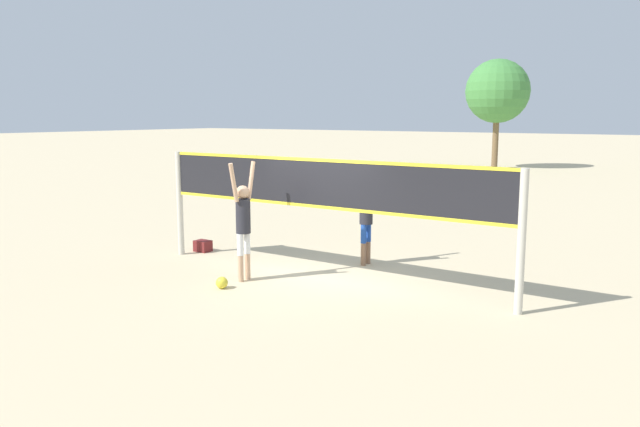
{
  "coord_description": "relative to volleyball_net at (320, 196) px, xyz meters",
  "views": [
    {
      "loc": [
        6.66,
        -9.75,
        3.16
      ],
      "look_at": [
        0.0,
        0.0,
        1.29
      ],
      "focal_mm": 35.0,
      "sensor_mm": 36.0,
      "label": 1
    }
  ],
  "objects": [
    {
      "name": "volleyball_net",
      "position": [
        0.0,
        0.0,
        0.0
      ],
      "size": [
        7.84,
        0.14,
        2.35
      ],
      "color": "beige",
      "rests_on": "ground_plane"
    },
    {
      "name": "ground_plane",
      "position": [
        0.0,
        0.0,
        -1.63
      ],
      "size": [
        200.0,
        200.0,
        0.0
      ],
      "primitive_type": "plane",
      "color": "beige"
    },
    {
      "name": "player_spiker",
      "position": [
        -1.14,
        -0.92,
        -0.42
      ],
      "size": [
        0.28,
        0.72,
        2.29
      ],
      "rotation": [
        0.0,
        0.0,
        1.57
      ],
      "color": "tan",
      "rests_on": "ground_plane"
    },
    {
      "name": "tree_left_cluster",
      "position": [
        -5.76,
        26.96,
        2.88
      ],
      "size": [
        3.74,
        3.74,
        6.41
      ],
      "color": "brown",
      "rests_on": "ground_plane"
    },
    {
      "name": "player_blocker",
      "position": [
        0.14,
        1.52,
        -0.49
      ],
      "size": [
        0.28,
        0.71,
        2.16
      ],
      "rotation": [
        0.0,
        0.0,
        -1.57
      ],
      "color": "#8C664C",
      "rests_on": "ground_plane"
    },
    {
      "name": "volleyball",
      "position": [
        -1.1,
        -1.59,
        -1.52
      ],
      "size": [
        0.22,
        0.22,
        0.22
      ],
      "color": "yellow",
      "rests_on": "ground_plane"
    },
    {
      "name": "gear_bag",
      "position": [
        -3.66,
        0.49,
        -1.51
      ],
      "size": [
        0.37,
        0.29,
        0.26
      ],
      "color": "maroon",
      "rests_on": "ground_plane"
    }
  ]
}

